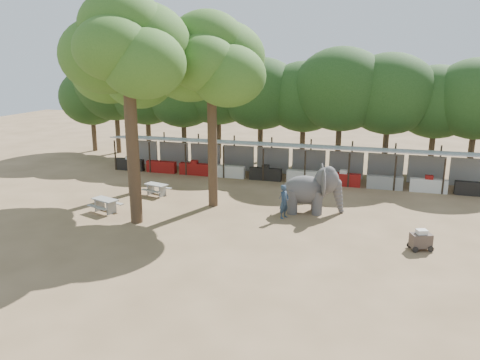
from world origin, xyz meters
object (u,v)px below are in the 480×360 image
(elephant, at_px, (312,189))
(picnic_table_far, at_px, (156,188))
(picnic_table_near, at_px, (105,203))
(handler, at_px, (284,202))
(yard_tree_back, at_px, (210,61))
(yard_tree_center, at_px, (126,48))
(yard_tree_left, at_px, (126,66))
(cart_front, at_px, (421,240))

(elephant, distance_m, picnic_table_far, 10.29)
(elephant, bearing_deg, picnic_table_near, -174.58)
(handler, height_order, picnic_table_near, handler)
(handler, height_order, picnic_table_far, handler)
(yard_tree_back, xyz_separation_m, handler, (4.71, -1.21, -7.59))
(yard_tree_center, height_order, picnic_table_far, yard_tree_center)
(yard_tree_left, xyz_separation_m, yard_tree_center, (3.00, -5.00, 1.01))
(elephant, height_order, picnic_table_near, elephant)
(elephant, xyz_separation_m, picnic_table_far, (-10.23, 0.58, -0.89))
(yard_tree_center, relative_size, picnic_table_near, 6.10)
(handler, bearing_deg, yard_tree_back, 96.62)
(picnic_table_far, bearing_deg, cart_front, -1.65)
(yard_tree_left, distance_m, picnic_table_near, 8.76)
(yard_tree_left, relative_size, yard_tree_center, 0.92)
(picnic_table_near, relative_size, picnic_table_far, 1.09)
(picnic_table_far, bearing_deg, yard_tree_left, -170.30)
(yard_tree_back, height_order, elephant, yard_tree_back)
(picnic_table_near, distance_m, cart_front, 17.20)
(yard_tree_back, height_order, picnic_table_near, yard_tree_back)
(picnic_table_far, bearing_deg, handler, 1.79)
(handler, xyz_separation_m, picnic_table_near, (-10.17, -1.96, -0.44))
(picnic_table_far, height_order, cart_front, cart_front)
(yard_tree_left, xyz_separation_m, yard_tree_back, (6.00, -1.00, 0.34))
(handler, distance_m, cart_front, 7.52)
(yard_tree_center, distance_m, handler, 11.63)
(yard_tree_back, bearing_deg, handler, -14.44)
(cart_front, bearing_deg, handler, 137.67)
(yard_tree_center, distance_m, picnic_table_far, 10.04)
(elephant, bearing_deg, picnic_table_far, 165.57)
(yard_tree_center, bearing_deg, elephant, 25.18)
(picnic_table_far, xyz_separation_m, cart_front, (15.91, -4.69, 0.00))
(yard_tree_back, relative_size, picnic_table_far, 6.30)
(picnic_table_near, bearing_deg, elephant, 35.84)
(elephant, relative_size, handler, 1.94)
(yard_tree_left, xyz_separation_m, picnic_table_far, (1.83, -0.16, -7.71))
(elephant, relative_size, picnic_table_near, 1.88)
(yard_tree_center, height_order, yard_tree_back, yard_tree_center)
(yard_tree_center, bearing_deg, picnic_table_far, 103.64)
(yard_tree_center, distance_m, cart_front, 17.12)
(yard_tree_center, distance_m, picnic_table_near, 9.07)
(yard_tree_center, bearing_deg, cart_front, 0.56)
(handler, distance_m, picnic_table_far, 9.13)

